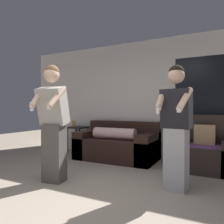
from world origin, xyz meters
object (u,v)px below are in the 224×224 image
object	(u,v)px
couch	(117,145)
person_right	(176,126)
armchair	(204,152)
person_left	(53,122)
side_table	(78,131)

from	to	relation	value
couch	person_right	distance (m)	2.08
armchair	person_left	xyz separation A→B (m)	(-2.01, -1.79, 0.59)
couch	armchair	distance (m)	1.79
side_table	person_left	xyz separation A→B (m)	(1.03, -2.07, 0.37)
person_left	side_table	bearing A→B (deg)	116.47
side_table	person_left	bearing A→B (deg)	-63.53
armchair	person_left	bearing A→B (deg)	-138.24
side_table	person_left	world-z (taller)	person_left
couch	person_right	bearing A→B (deg)	-41.00
side_table	person_right	world-z (taller)	person_right
couch	armchair	bearing A→B (deg)	-0.88
armchair	person_right	world-z (taller)	person_right
armchair	person_right	bearing A→B (deg)	-102.13
armchair	side_table	bearing A→B (deg)	174.87
person_left	armchair	bearing A→B (deg)	41.76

